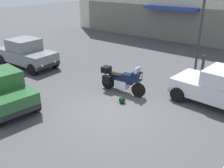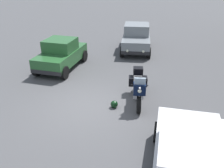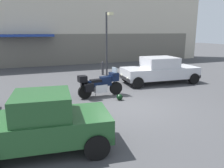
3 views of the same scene
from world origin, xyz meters
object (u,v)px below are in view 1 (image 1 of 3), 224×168
(bollard_curbside, at_px, (203,63))
(car_hatchback_near, at_px, (26,53))
(streetlamp_curbside, at_px, (200,28))
(motorcycle, at_px, (122,80))
(helmet, at_px, (122,100))
(car_compact_side, at_px, (1,90))

(bollard_curbside, bearing_deg, car_hatchback_near, -146.50)
(streetlamp_curbside, distance_m, bollard_curbside, 2.41)
(motorcycle, distance_m, helmet, 1.18)
(motorcycle, height_order, helmet, motorcycle)
(helmet, height_order, streetlamp_curbside, streetlamp_curbside)
(car_hatchback_near, height_order, streetlamp_curbside, streetlamp_curbside)
(car_hatchback_near, xyz_separation_m, bollard_curbside, (8.51, 5.63, -0.30))
(motorcycle, height_order, car_hatchback_near, car_hatchback_near)
(streetlamp_curbside, xyz_separation_m, bollard_curbside, (0.05, 1.17, -2.11))
(motorcycle, bearing_deg, car_compact_side, -129.96)
(helmet, bearing_deg, car_hatchback_near, 177.37)
(motorcycle, height_order, bollard_curbside, motorcycle)
(streetlamp_curbside, bearing_deg, helmet, -103.79)
(bollard_curbside, bearing_deg, helmet, -101.67)
(motorcycle, distance_m, car_compact_side, 5.10)
(motorcycle, xyz_separation_m, car_compact_side, (-2.91, -4.18, 0.15))
(motorcycle, bearing_deg, helmet, -58.10)
(car_hatchback_near, bearing_deg, streetlamp_curbside, 25.46)
(car_hatchback_near, xyz_separation_m, streetlamp_curbside, (8.46, 4.47, 1.81))
(motorcycle, height_order, streetlamp_curbside, streetlamp_curbside)
(helmet, height_order, car_compact_side, car_compact_side)
(motorcycle, relative_size, car_hatchback_near, 0.58)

